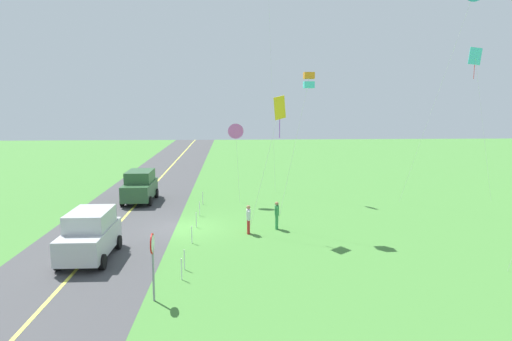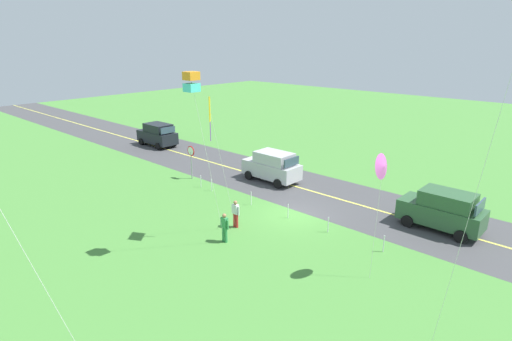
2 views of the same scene
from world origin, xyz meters
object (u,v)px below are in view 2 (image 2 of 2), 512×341
Objects in this scene: person_adult_companion at (225,227)px; stop_sign at (191,156)px; car_suv_foreground at (272,166)px; car_parked_east_far at (158,134)px; person_adult_near at (236,213)px; car_parked_west_near at (443,210)px; kite_yellow_high at (383,167)px; kite_blue_mid at (192,82)px; kite_red_low at (210,112)px.

stop_sign is at bearing 154.41° from person_adult_companion.
car_suv_foreground is 15.35m from car_parked_east_far.
car_suv_foreground reaches higher than person_adult_near.
car_parked_west_near reaches higher than person_adult_companion.
kite_yellow_high reaches higher than car_parked_west_near.
kite_blue_mid reaches higher than person_adult_companion.
car_suv_foreground is 11.36m from kite_red_low.
car_parked_west_near is 13.79m from kite_red_low.
car_parked_west_near is 12.05m from person_adult_companion.
stop_sign is 9.36m from person_adult_near.
kite_red_low reaches higher than car_parked_west_near.
person_adult_near is at bearing -88.45° from kite_red_low.
person_adult_companion is at bearing 116.34° from car_suv_foreground.
kite_yellow_high is (-8.05, -2.28, -1.65)m from kite_red_low.
car_suv_foreground and car_parked_west_near have the same top height.
person_adult_near is 0.18× the size of kite_blue_mid.
car_suv_foreground is 1.00× the size of car_parked_east_far.
kite_yellow_high is (-8.10, -0.61, 4.26)m from person_adult_near.
car_parked_east_far is (27.62, -0.41, 0.00)m from car_parked_west_near.
car_parked_west_near is 1.00× the size of car_parked_east_far.
stop_sign is 11.30m from kite_red_low.
person_adult_near is 6.14m from kite_red_low.
car_parked_east_far is (15.34, -0.50, 0.00)m from car_suv_foreground.
person_adult_companion is at bearing -90.77° from kite_blue_mid.
car_parked_east_far is at bearing -129.71° from person_adult_near.
stop_sign is 1.60× the size of person_adult_near.
kite_red_low is (8.57, 9.23, 5.62)m from car_parked_west_near.
car_suv_foreground is 2.75× the size of person_adult_companion.
person_adult_near is at bearing 121.56° from person_adult_companion.
person_adult_companion is (-9.36, 5.41, -0.94)m from stop_sign.
person_adult_near is 1.84m from person_adult_companion.
stop_sign reaches higher than person_adult_near.
kite_red_low reaches higher than person_adult_companion.
car_parked_west_near reaches higher than person_adult_near.
stop_sign is at bearing -10.76° from kite_yellow_high.
stop_sign is 10.85m from person_adult_companion.
person_adult_companion is 0.21× the size of kite_red_low.
stop_sign is (17.13, 3.79, 0.65)m from car_parked_west_near.
kite_yellow_high is (-7.28, -3.96, -3.23)m from kite_blue_mid.
person_adult_near and person_adult_companion have the same top height.
car_suv_foreground is 2.75× the size of person_adult_near.
car_parked_west_near is (-12.29, -0.08, 0.00)m from car_suv_foreground.
kite_red_low is (-0.05, 1.67, 5.91)m from person_adult_near.
car_parked_west_near is 1.72× the size of stop_sign.
car_parked_east_far is 1.72× the size of stop_sign.
kite_red_low reaches higher than kite_yellow_high.
stop_sign is at bearing -32.42° from kite_red_low.
kite_blue_mid is (-0.77, 1.68, 1.58)m from kite_red_low.
kite_blue_mid reaches higher than person_adult_near.
kite_yellow_high is at bearing -164.17° from kite_red_low.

